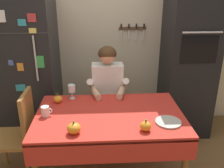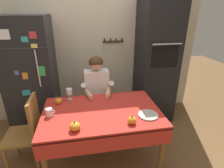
{
  "view_description": "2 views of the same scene",
  "coord_description": "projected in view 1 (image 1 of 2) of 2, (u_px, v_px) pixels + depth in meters",
  "views": [
    {
      "loc": [
        -0.1,
        -2.0,
        1.88
      ],
      "look_at": [
        0.03,
        0.24,
        0.99
      ],
      "focal_mm": 39.94,
      "sensor_mm": 36.0,
      "label": 1
    },
    {
      "loc": [
        -0.2,
        -1.72,
        1.87
      ],
      "look_at": [
        0.14,
        0.16,
        1.05
      ],
      "focal_mm": 28.29,
      "sensor_mm": 36.0,
      "label": 2
    }
  ],
  "objects": [
    {
      "name": "back_wall_assembly",
      "position": [
        109.0,
        32.0,
        3.33
      ],
      "size": [
        3.7,
        0.13,
        2.6
      ],
      "color": "beige",
      "rests_on": "ground"
    },
    {
      "name": "refrigerator",
      "position": [
        29.0,
        71.0,
        3.06
      ],
      "size": [
        0.68,
        0.71,
        1.8
      ],
      "color": "black",
      "rests_on": "ground"
    },
    {
      "name": "wall_oven",
      "position": [
        189.0,
        56.0,
        3.15
      ],
      "size": [
        0.6,
        0.64,
        2.1
      ],
      "color": "black",
      "rests_on": "ground"
    },
    {
      "name": "dining_table",
      "position": [
        110.0,
        122.0,
        2.38
      ],
      "size": [
        1.4,
        0.9,
        0.74
      ],
      "color": "brown",
      "rests_on": "ground"
    },
    {
      "name": "chair_behind_person",
      "position": [
        107.0,
        100.0,
        3.17
      ],
      "size": [
        0.4,
        0.4,
        0.93
      ],
      "color": "tan",
      "rests_on": "ground"
    },
    {
      "name": "seated_person",
      "position": [
        108.0,
        90.0,
        2.92
      ],
      "size": [
        0.47,
        0.55,
        1.25
      ],
      "color": "#38384C",
      "rests_on": "ground"
    },
    {
      "name": "chair_left_side",
      "position": [
        19.0,
        132.0,
        2.5
      ],
      "size": [
        0.4,
        0.4,
        0.93
      ],
      "color": "#9E6B33",
      "rests_on": "ground"
    },
    {
      "name": "coffee_mug",
      "position": [
        46.0,
        111.0,
        2.31
      ],
      "size": [
        0.1,
        0.08,
        0.09
      ],
      "color": "white",
      "rests_on": "dining_table"
    },
    {
      "name": "wine_glass",
      "position": [
        72.0,
        89.0,
        2.65
      ],
      "size": [
        0.08,
        0.08,
        0.16
      ],
      "color": "white",
      "rests_on": "dining_table"
    },
    {
      "name": "pumpkin_large",
      "position": [
        74.0,
        128.0,
        2.04
      ],
      "size": [
        0.11,
        0.11,
        0.11
      ],
      "color": "orange",
      "rests_on": "dining_table"
    },
    {
      "name": "pumpkin_medium",
      "position": [
        58.0,
        99.0,
        2.58
      ],
      "size": [
        0.09,
        0.09,
        0.1
      ],
      "color": "orange",
      "rests_on": "dining_table"
    },
    {
      "name": "pumpkin_small",
      "position": [
        146.0,
        126.0,
        2.08
      ],
      "size": [
        0.09,
        0.09,
        0.11
      ],
      "color": "orange",
      "rests_on": "dining_table"
    },
    {
      "name": "serving_tray",
      "position": [
        168.0,
        122.0,
        2.21
      ],
      "size": [
        0.23,
        0.23,
        0.02
      ],
      "primitive_type": "cylinder",
      "color": "#B7B2A8",
      "rests_on": "dining_table"
    }
  ]
}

